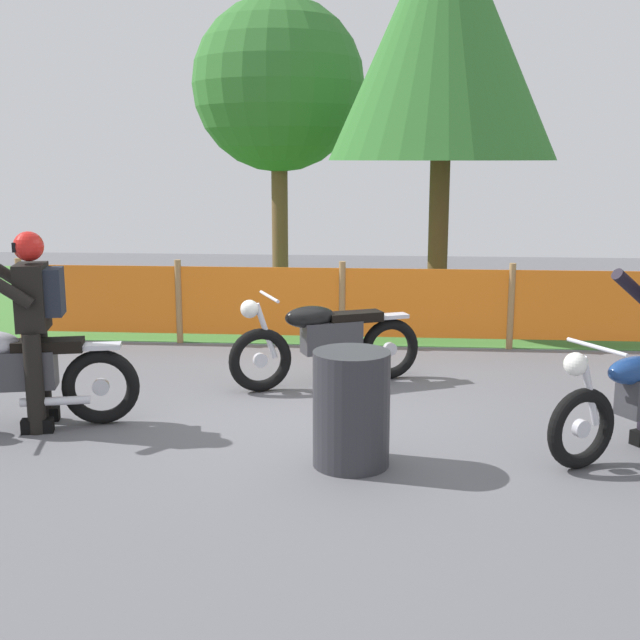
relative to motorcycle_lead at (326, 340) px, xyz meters
name	(u,v)px	position (x,y,z in m)	size (l,w,h in m)	color
ground	(327,409)	(0.07, -0.76, -0.48)	(24.00, 24.00, 0.02)	#5B5B60
grass_verge	(353,298)	(0.07, 5.21, -0.46)	(24.00, 6.86, 0.01)	#427A33
barrier_fence	(342,303)	(0.07, 1.78, 0.07)	(8.26, 0.08, 1.05)	#997547
tree_leftmost	(279,86)	(-1.24, 5.96, 3.01)	(2.89, 2.89, 4.94)	brown
tree_near_left	(444,30)	(1.33, 3.58, 3.51)	(3.13, 3.13, 5.74)	brown
motorcycle_lead	(326,340)	(0.00, 0.00, 0.00)	(1.91, 1.00, 0.97)	black
motorcycle_trailing	(10,373)	(-2.58, -1.55, 0.02)	(2.08, 0.76, 1.00)	black
rider_trailing	(35,319)	(-2.35, -1.49, 0.48)	(0.75, 0.64, 1.69)	black
spare_drum	(351,409)	(0.35, -2.15, -0.03)	(0.58, 0.58, 0.88)	#2D2D33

